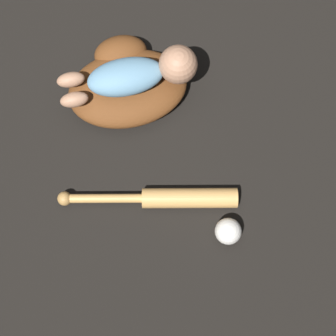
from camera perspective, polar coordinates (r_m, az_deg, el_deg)
The scene contains 5 objects.
ground_plane at distance 1.57m, azimuth -3.98°, elevation 8.45°, with size 6.00×6.00×0.00m, color black.
baseball_glove at distance 1.52m, azimuth -4.24°, elevation 8.65°, with size 0.34×0.28×0.08m.
baby_figure at distance 1.44m, azimuth -2.78°, elevation 9.58°, with size 0.36×0.12×0.10m.
baseball_bat at distance 1.44m, azimuth 0.23°, elevation -3.08°, with size 0.45×0.16×0.05m.
baseball at distance 1.43m, azimuth 6.13°, elevation -6.41°, with size 0.07×0.07×0.07m.
Camera 1 is at (-0.06, -0.61, 1.44)m, focal length 60.00 mm.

